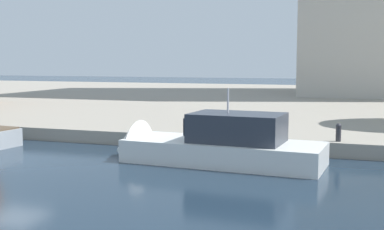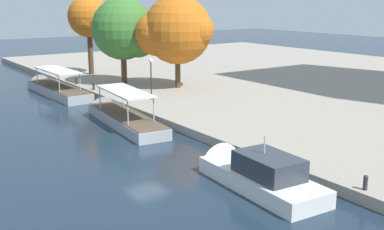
# 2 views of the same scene
# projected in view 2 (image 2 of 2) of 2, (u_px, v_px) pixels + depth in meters

# --- Properties ---
(ground_plane) EXTENTS (220.00, 220.00, 0.00)m
(ground_plane) POSITION_uv_depth(u_px,v_px,m) (146.00, 157.00, 32.48)
(ground_plane) COLOR #192838
(tour_boat_0) EXTENTS (13.83, 3.12, 3.89)m
(tour_boat_0) POSITION_uv_depth(u_px,v_px,m) (55.00, 90.00, 54.34)
(tour_boat_0) COLOR #9EA3A8
(tour_boat_0) RESTS_ON ground_plane
(tour_boat_1) EXTENTS (13.37, 3.87, 4.02)m
(tour_boat_1) POSITION_uv_depth(u_px,v_px,m) (122.00, 119.00, 41.45)
(tour_boat_1) COLOR #9EA3A8
(tour_boat_1) RESTS_ON ground_plane
(motor_yacht_2) EXTENTS (9.45, 3.50, 4.34)m
(motor_yacht_2) POSITION_uv_depth(u_px,v_px,m) (253.00, 176.00, 27.50)
(motor_yacht_2) COLOR silver
(motor_yacht_2) RESTS_ON ground_plane
(mooring_bollard_0) EXTENTS (0.26, 0.26, 0.82)m
(mooring_bollard_0) POSITION_uv_depth(u_px,v_px,m) (366.00, 182.00, 24.98)
(mooring_bollard_0) COLOR #2D2D33
(mooring_bollard_0) RESTS_ON dock_promenade
(mooring_bollard_1) EXTENTS (0.30, 0.30, 0.83)m
(mooring_bollard_1) POSITION_uv_depth(u_px,v_px,m) (94.00, 86.00, 53.04)
(mooring_bollard_1) COLOR #2D2D33
(mooring_bollard_1) RESTS_ON dock_promenade
(mooring_bollard_2) EXTENTS (0.27, 0.27, 0.79)m
(mooring_bollard_2) POSITION_uv_depth(u_px,v_px,m) (77.00, 81.00, 56.70)
(mooring_bollard_2) COLOR #2D2D33
(mooring_bollard_2) RESTS_ON dock_promenade
(lamp_post) EXTENTS (0.42, 0.42, 4.10)m
(lamp_post) POSITION_uv_depth(u_px,v_px,m) (151.00, 73.00, 47.50)
(lamp_post) COLOR black
(lamp_post) RESTS_ON dock_promenade
(tree_0) EXTENTS (7.68, 8.13, 10.26)m
(tree_0) POSITION_uv_depth(u_px,v_px,m) (175.00, 31.00, 52.98)
(tree_0) COLOR #4C3823
(tree_0) RESTS_ON dock_promenade
(tree_1) EXTENTS (5.47, 5.47, 10.35)m
(tree_1) POSITION_uv_depth(u_px,v_px,m) (88.00, 18.00, 62.53)
(tree_1) COLOR #4C3823
(tree_1) RESTS_ON dock_promenade
(tree_2) EXTENTS (7.58, 7.21, 10.04)m
(tree_2) POSITION_uv_depth(u_px,v_px,m) (127.00, 31.00, 55.53)
(tree_2) COLOR #4C3823
(tree_2) RESTS_ON dock_promenade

